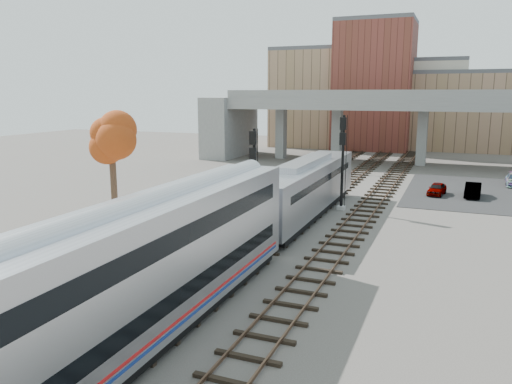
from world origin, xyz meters
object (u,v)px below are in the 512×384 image
Objects in this scene: signal_mast_near at (254,182)px; signal_mast_mid at (342,163)px; car_b at (473,190)px; tree at (111,140)px; locomotive at (305,187)px; signal_mast_far at (342,147)px; car_a at (437,189)px; coach at (108,290)px.

signal_mast_near is 9.22m from signal_mast_mid.
tree is at bearing -136.18° from car_b.
locomotive is 17.27m from car_b.
signal_mast_mid is 1.17× the size of signal_mast_far.
car_b reaches higher than car_a.
locomotive is at bearing -116.71° from car_a.
signal_mast_near is 0.92× the size of signal_mast_mid.
signal_mast_near is at bearing 15.45° from tree.
signal_mast_far is (0.00, 26.97, -0.35)m from signal_mast_near.
tree reaches higher than signal_mast_mid.
locomotive is at bearing 33.28° from tree.
tree reaches higher than signal_mast_near.
tree reaches higher than coach.
coach reaches higher than locomotive.
signal_mast_near is 0.84× the size of tree.
signal_mast_far reaches higher than car_b.
coach is at bearing -105.49° from car_b.
locomotive is 5.88× the size of car_a.
signal_mast_mid is (2.00, 25.94, 0.97)m from coach.
signal_mast_near is at bearing -90.00° from signal_mast_far.
tree is 28.81m from car_a.
signal_mast_near is 10.04m from tree.
signal_mast_mid is at bearing 59.03° from locomotive.
signal_mast_mid reaches higher than car_a.
locomotive is at bearing 90.00° from coach.
locomotive is 5.46m from signal_mast_near.
coach is 44.71m from signal_mast_far.
tree is 2.16× the size of car_b.
signal_mast_near is at bearing -125.50° from car_b.
car_b is at bearing 46.62° from locomotive.
coach is at bearing -83.23° from signal_mast_near.
signal_mast_far is at bearing 102.36° from signal_mast_mid.
car_b is (3.00, 0.23, 0.07)m from car_a.
signal_mast_far is (-2.10, 22.05, 0.73)m from locomotive.
car_a is at bearing 44.32° from tree.
locomotive is 3.00× the size of signal_mast_far.
car_a is 3.01m from car_b.
signal_mast_near is 1.82× the size of car_b.
signal_mast_far is 31.13m from tree.
tree is (-13.43, -10.83, 2.27)m from signal_mast_mid.
coach is at bearing -87.31° from signal_mast_far.
signal_mast_mid reaches higher than signal_mast_far.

